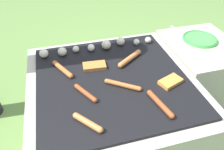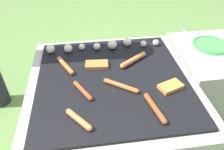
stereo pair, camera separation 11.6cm
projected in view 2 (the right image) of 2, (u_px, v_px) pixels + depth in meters
ground_plane at (112, 123)px, 1.41m from camera, size 14.00×14.00×0.00m
grill at (112, 103)px, 1.29m from camera, size 0.90×0.90×0.38m
side_ledge at (207, 74)px, 1.50m from camera, size 0.45×0.54×0.38m
sausage_back_right at (155, 108)px, 0.98m from camera, size 0.06×0.19×0.03m
sausage_back_center at (121, 86)px, 1.10m from camera, size 0.17×0.13×0.02m
sausage_back_left at (133, 60)px, 1.28m from camera, size 0.18×0.13×0.03m
sausage_front_center at (79, 120)px, 0.93m from camera, size 0.11×0.13×0.03m
sausage_front_right at (65, 65)px, 1.24m from camera, size 0.10×0.17×0.03m
sausage_mid_right at (83, 90)px, 1.08m from camera, size 0.09×0.15×0.02m
bread_slice_left at (171, 86)px, 1.10m from camera, size 0.14×0.11×0.02m
bread_slice_center at (97, 65)px, 1.25m from camera, size 0.13×0.08×0.02m
mushroom_row at (100, 46)px, 1.38m from camera, size 0.72×0.08×0.06m
plate_colorful at (211, 45)px, 1.42m from camera, size 0.23×0.23×0.02m
fork_utensil at (193, 36)px, 1.53m from camera, size 0.09×0.20×0.01m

